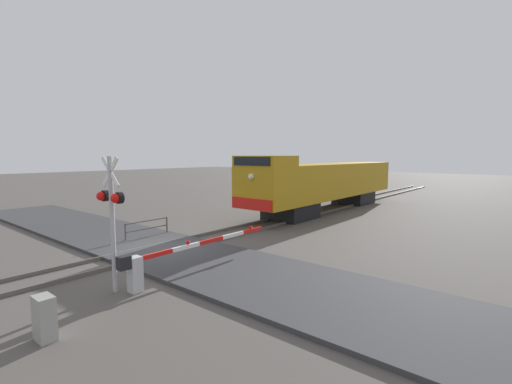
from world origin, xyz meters
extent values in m
plane|color=#514C47|center=(0.00, 0.00, 0.00)|extent=(160.00, 160.00, 0.00)
cube|color=#59544C|center=(-0.72, 0.00, 0.07)|extent=(0.08, 80.00, 0.15)
cube|color=#59544C|center=(0.72, 0.00, 0.07)|extent=(0.08, 80.00, 0.15)
cube|color=#38383A|center=(0.00, 0.00, 0.07)|extent=(36.00, 4.61, 0.14)
cube|color=black|center=(0.00, 10.11, 0.53)|extent=(2.62, 3.20, 1.05)
cube|color=black|center=(0.00, 19.82, 0.53)|extent=(2.62, 3.20, 1.05)
cube|color=#B28414|center=(0.00, 14.97, 2.28)|extent=(3.08, 17.66, 2.46)
cube|color=#B28414|center=(0.00, 7.39, 3.82)|extent=(3.02, 2.52, 0.61)
cube|color=black|center=(0.00, 6.11, 3.82)|extent=(2.62, 0.06, 0.48)
cube|color=red|center=(0.00, 6.10, 1.40)|extent=(2.93, 0.08, 0.64)
sphere|color=#F2EACC|center=(0.00, 6.09, 2.96)|extent=(0.36, 0.36, 0.36)
cylinder|color=#ADADB2|center=(2.80, -3.62, 2.06)|extent=(0.14, 0.14, 4.12)
cube|color=white|center=(2.80, -3.62, 3.67)|extent=(0.95, 0.04, 0.95)
cube|color=white|center=(2.80, -3.62, 3.67)|extent=(0.95, 0.04, 0.95)
cube|color=black|center=(2.80, -3.62, 2.92)|extent=(1.04, 0.08, 0.08)
sphere|color=red|center=(2.38, -3.72, 2.92)|extent=(0.28, 0.28, 0.28)
sphere|color=red|center=(3.22, -3.72, 2.92)|extent=(0.28, 0.28, 0.28)
cylinder|color=black|center=(2.38, -3.60, 2.92)|extent=(0.34, 0.14, 0.34)
cylinder|color=black|center=(3.22, -3.60, 2.92)|extent=(0.34, 0.14, 0.34)
cube|color=silver|center=(3.28, -3.22, 0.55)|extent=(0.36, 0.36, 1.09)
cube|color=black|center=(3.28, -3.57, 0.99)|extent=(0.28, 0.36, 0.40)
cube|color=red|center=(3.28, -2.44, 0.99)|extent=(0.10, 1.18, 0.14)
cube|color=white|center=(3.28, -1.26, 0.99)|extent=(0.10, 1.18, 0.14)
cube|color=red|center=(3.28, -0.08, 0.99)|extent=(0.10, 1.18, 0.14)
cube|color=white|center=(3.28, 1.09, 0.99)|extent=(0.10, 1.18, 0.14)
cube|color=red|center=(3.28, 2.27, 0.99)|extent=(0.10, 1.18, 0.14)
sphere|color=red|center=(3.28, -1.17, 1.13)|extent=(0.14, 0.14, 0.14)
sphere|color=red|center=(3.28, 2.19, 1.13)|extent=(0.14, 0.14, 0.14)
cube|color=#999993|center=(4.25, -6.07, 0.51)|extent=(0.53, 0.36, 1.02)
cylinder|color=#4C4742|center=(-2.39, -0.26, 0.47)|extent=(0.08, 0.08, 0.95)
cylinder|color=#4C4742|center=(-2.39, 2.09, 0.47)|extent=(0.08, 0.08, 0.95)
cylinder|color=#4C4742|center=(-2.39, 0.91, 0.91)|extent=(0.06, 2.35, 0.06)
cylinder|color=#4C4742|center=(-2.39, 0.91, 0.52)|extent=(0.06, 2.35, 0.06)
camera|label=1|loc=(12.68, -8.83, 4.15)|focal=24.58mm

